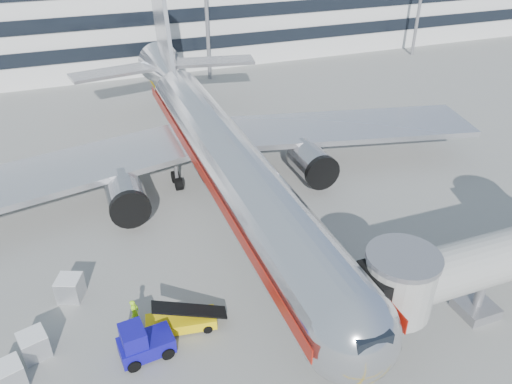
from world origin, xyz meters
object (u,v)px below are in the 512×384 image
object	(u,v)px
cargo_container_right	(70,288)
ramp_worker	(135,313)
cargo_container_front	(9,375)
main_jet	(218,148)
cargo_container_left	(34,345)
baggage_tug	(142,343)
belt_loader	(181,321)

from	to	relation	value
cargo_container_right	ramp_worker	distance (m)	5.24
cargo_container_right	cargo_container_front	xyz separation A→B (m)	(-3.36, -5.91, -0.04)
cargo_container_right	cargo_container_front	world-z (taller)	cargo_container_right
main_jet	cargo_container_left	world-z (taller)	main_jet
main_jet	baggage_tug	world-z (taller)	main_jet
cargo_container_left	cargo_container_right	bearing A→B (deg)	62.80
cargo_container_left	cargo_container_front	bearing A→B (deg)	-124.98
main_jet	cargo_container_right	distance (m)	16.27
baggage_tug	ramp_worker	xyz separation A→B (m)	(-0.02, 2.51, -0.03)
cargo_container_left	baggage_tug	bearing A→B (deg)	-21.32
cargo_container_left	ramp_worker	size ratio (longest dim) A/B	0.93
baggage_tug	cargo_container_front	size ratio (longest dim) A/B	1.80
baggage_tug	belt_loader	bearing A→B (deg)	26.85
main_jet	cargo_container_left	size ratio (longest dim) A/B	28.93
main_jet	cargo_container_left	bearing A→B (deg)	-137.94
main_jet	belt_loader	world-z (taller)	main_jet
cargo_container_right	ramp_worker	size ratio (longest dim) A/B	1.02
main_jet	cargo_container_front	world-z (taller)	main_jet
belt_loader	baggage_tug	distance (m)	2.79
main_jet	belt_loader	bearing A→B (deg)	-115.34
main_jet	ramp_worker	world-z (taller)	main_jet
belt_loader	cargo_container_right	bearing A→B (deg)	139.31
belt_loader	baggage_tug	world-z (taller)	baggage_tug
baggage_tug	ramp_worker	size ratio (longest dim) A/B	1.66
cargo_container_left	belt_loader	bearing A→B (deg)	-6.76
belt_loader	cargo_container_right	distance (m)	7.90
belt_loader	ramp_worker	bearing A→B (deg)	153.13
cargo_container_left	ramp_worker	xyz separation A→B (m)	(5.66, 0.29, 0.18)
main_jet	cargo_container_right	world-z (taller)	main_jet
belt_loader	cargo_container_right	size ratio (longest dim) A/B	2.31
cargo_container_front	cargo_container_right	bearing A→B (deg)	60.40
cargo_container_front	ramp_worker	world-z (taller)	ramp_worker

